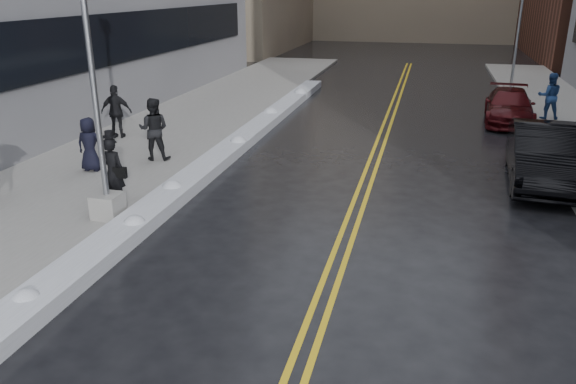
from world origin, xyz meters
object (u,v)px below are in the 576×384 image
Objects in this scene: car_black at (544,155)px; lamppost at (98,122)px; traffic_signal at (519,28)px; pedestrian_b at (154,129)px; pedestrian_fedora at (113,172)px; pedestrian_d at (117,112)px; car_maroon at (509,106)px; pedestrian_east at (549,96)px; pedestrian_c at (90,144)px.

lamppost is at bearing -147.92° from car_black.
pedestrian_b is (-12.93, -17.19, -2.24)m from traffic_signal.
pedestrian_d reaches higher than pedestrian_fedora.
lamppost is 1.61× the size of car_maroon.
pedestrian_fedora is 17.22m from car_maroon.
pedestrian_fedora is (-0.20, 0.71, -1.47)m from lamppost.
car_maroon is at bearing -154.06° from pedestrian_b.
traffic_signal reaches higher than pedestrian_east.
traffic_signal is 21.63m from pedestrian_b.
pedestrian_c is (-1.36, -1.57, -0.18)m from pedestrian_b.
lamppost is 19.08m from pedestrian_east.
traffic_signal is 2.97× the size of pedestrian_b.
pedestrian_c is at bearing -127.31° from traffic_signal.
car_maroon is (14.55, 6.91, -0.44)m from pedestrian_d.
pedestrian_east is at bearing -156.17° from pedestrian_b.
pedestrian_c is (-14.29, -18.75, -2.43)m from traffic_signal.
pedestrian_fedora reaches higher than car_black.
pedestrian_fedora reaches higher than car_maroon.
pedestrian_b is (-1.13, 4.81, -1.37)m from lamppost.
traffic_signal reaches higher than pedestrian_fedora.
lamppost is 1.27× the size of traffic_signal.
pedestrian_east is 1.73m from car_maroon.
pedestrian_b reaches higher than car_black.
pedestrian_c is 4.03m from pedestrian_d.
pedestrian_fedora is at bearing 128.93° from pedestrian_c.
pedestrian_d is at bearing -52.06° from pedestrian_b.
pedestrian_d is 16.12m from car_maroon.
traffic_signal is at bearing -138.58° from pedestrian_b.
pedestrian_b is at bearing -126.95° from traffic_signal.
traffic_signal is 8.53m from car_maroon.
car_maroon is (10.78, 13.97, -1.84)m from lamppost.
traffic_signal is 16.44m from car_black.
pedestrian_d is 0.38× the size of car_black.
car_black is (14.57, -1.27, -0.27)m from pedestrian_d.
car_black is at bearing 77.79° from pedestrian_east.
car_maroon is at bearing -144.36° from pedestrian_c.
car_maroon is (-1.61, -0.46, -0.43)m from pedestrian_east.
pedestrian_d is at bearing -150.62° from car_maroon.
pedestrian_c is at bearing -137.08° from car_maroon.
car_black is (11.00, 5.08, -0.21)m from pedestrian_fedora.
pedestrian_b is 2.08m from pedestrian_c.
pedestrian_fedora is (-12.00, -21.29, -2.33)m from traffic_signal.
pedestrian_b reaches higher than pedestrian_fedora.
pedestrian_east is at bearing -85.55° from traffic_signal.
pedestrian_d is 17.77m from pedestrian_east.
pedestrian_east is 0.41× the size of car_maroon.
pedestrian_east is at bearing -146.36° from pedestrian_c.
car_black is at bearing 173.06° from pedestrian_b.
pedestrian_east reaches higher than pedestrian_c.
traffic_signal is at bearing 61.79° from lamppost.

